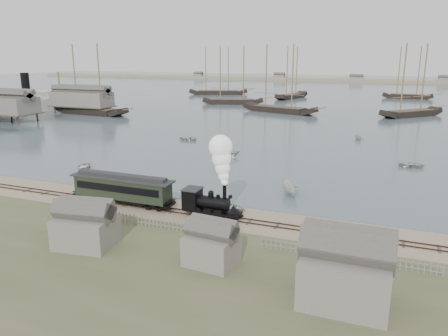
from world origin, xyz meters
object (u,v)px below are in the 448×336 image
(locomotive, at_px, (219,182))
(passenger_coach, at_px, (122,188))
(beached_dinghy, at_px, (232,208))
(steamship, at_px, (26,92))

(locomotive, distance_m, passenger_coach, 12.27)
(beached_dinghy, height_order, steamship, steamship)
(beached_dinghy, bearing_deg, passenger_coach, 106.53)
(passenger_coach, xyz_separation_m, steamship, (-75.45, 61.09, 3.87))
(passenger_coach, distance_m, steamship, 97.15)
(passenger_coach, xyz_separation_m, beached_dinghy, (12.67, 2.59, -1.64))
(steamship, bearing_deg, passenger_coach, -111.86)
(locomotive, xyz_separation_m, beached_dinghy, (0.57, 2.59, -3.64))
(locomotive, bearing_deg, steamship, 145.09)
(locomotive, height_order, steamship, steamship)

